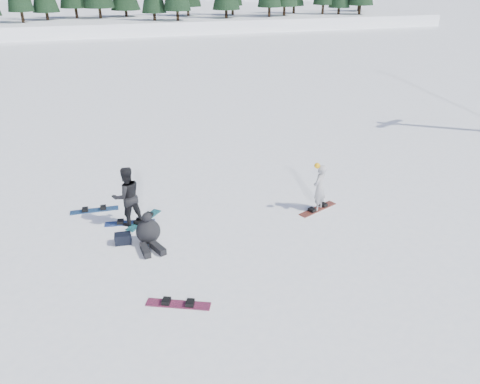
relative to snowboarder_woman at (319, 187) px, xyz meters
name	(u,v)px	position (x,y,z in m)	size (l,w,h in m)	color
ground	(259,235)	(-2.38, -0.96, -0.79)	(420.00, 420.00, 0.00)	white
alpine_backdrop	(62,33)	(-14.10, 188.20, -14.76)	(412.50, 227.00, 53.20)	white
snowboarder_woman	(319,187)	(0.00, 0.00, 0.00)	(0.67, 0.64, 1.69)	#AFAFB5
snowboarder_man	(127,196)	(-5.89, 0.92, 0.13)	(0.90, 0.70, 1.84)	black
seated_rider	(149,233)	(-5.48, -0.47, -0.42)	(0.80, 1.20, 0.96)	black
gear_bag	(123,239)	(-6.18, -0.20, -0.64)	(0.45, 0.30, 0.30)	black
snowboard_woman	(318,209)	(0.00, 0.00, -0.77)	(1.50, 0.28, 0.03)	maroon
snowboard_man	(130,223)	(-5.89, 0.92, -0.77)	(1.50, 0.28, 0.03)	navy
snowboard_loose_c	(94,210)	(-6.89, 2.12, -0.77)	(1.50, 0.28, 0.03)	navy
snowboard_loose_b	(178,304)	(-5.22, -3.36, -0.77)	(1.50, 0.28, 0.03)	#911F49
snowboard_loose_a	(144,220)	(-5.46, 0.97, -0.77)	(1.50, 0.28, 0.03)	#187984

